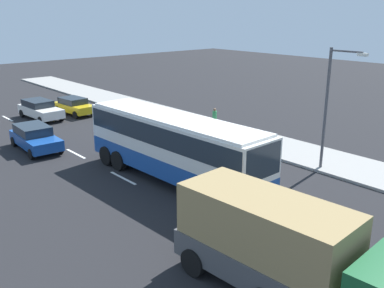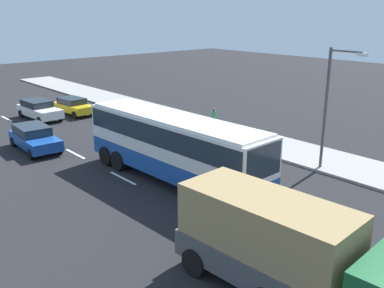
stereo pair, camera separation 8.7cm
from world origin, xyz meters
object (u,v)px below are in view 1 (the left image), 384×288
at_px(car_white_minivan, 40,109).
at_px(pedestrian_near_curb, 215,118).
at_px(coach_bus, 173,142).
at_px(street_lamp, 331,100).
at_px(car_blue_saloon, 35,137).
at_px(cargo_truck, 290,252).
at_px(car_yellow_taxi, 74,106).

bearing_deg(car_white_minivan, pedestrian_near_curb, 29.78).
height_order(coach_bus, street_lamp, street_lamp).
bearing_deg(car_blue_saloon, pedestrian_near_curb, 71.00).
bearing_deg(cargo_truck, coach_bus, 157.13).
distance_m(coach_bus, street_lamp, 8.66).
bearing_deg(coach_bus, car_white_minivan, 177.22).
xyz_separation_m(cargo_truck, pedestrian_near_curb, (-15.40, 11.71, -0.57)).
relative_size(car_white_minivan, car_yellow_taxi, 1.13).
relative_size(coach_bus, car_white_minivan, 2.40).
bearing_deg(coach_bus, street_lamp, 57.57).
height_order(cargo_truck, car_blue_saloon, cargo_truck).
relative_size(car_yellow_taxi, pedestrian_near_curb, 2.60).
bearing_deg(car_white_minivan, coach_bus, -3.88).
distance_m(car_yellow_taxi, street_lamp, 22.44).
xyz_separation_m(car_white_minivan, street_lamp, (22.18, 7.03, 3.17)).
distance_m(cargo_truck, pedestrian_near_curb, 19.35).
xyz_separation_m(car_yellow_taxi, street_lamp, (21.81, 4.19, 3.22)).
height_order(cargo_truck, car_white_minivan, cargo_truck).
bearing_deg(car_blue_saloon, street_lamp, 38.92).
distance_m(coach_bus, car_yellow_taxi, 17.84).
relative_size(car_blue_saloon, car_white_minivan, 0.98).
distance_m(coach_bus, car_white_minivan, 17.94).
distance_m(cargo_truck, car_yellow_taxi, 28.19).
xyz_separation_m(coach_bus, cargo_truck, (9.88, -3.46, -0.49)).
bearing_deg(car_blue_saloon, cargo_truck, 2.01).
distance_m(coach_bus, cargo_truck, 10.49).
bearing_deg(coach_bus, car_blue_saloon, -163.76).
distance_m(coach_bus, car_blue_saloon, 10.67).
relative_size(car_white_minivan, street_lamp, 0.74).
distance_m(car_blue_saloon, car_white_minivan, 8.60).
bearing_deg(car_yellow_taxi, car_blue_saloon, -46.11).
relative_size(coach_bus, pedestrian_near_curb, 7.07).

